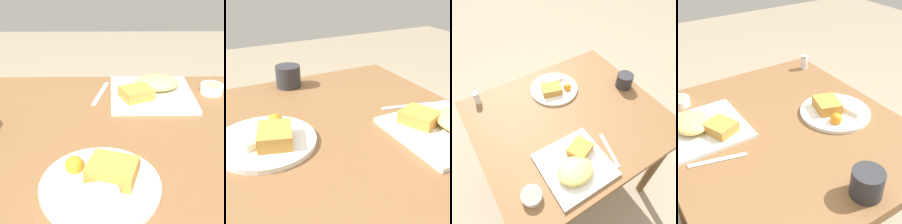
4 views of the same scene
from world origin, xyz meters
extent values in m
cube|color=brown|center=(0.00, 0.00, 0.74)|extent=(0.95, 0.84, 0.04)
cylinder|color=brown|center=(-0.42, 0.36, 0.36)|extent=(0.05, 0.05, 0.72)
cube|color=white|center=(-0.13, -0.25, 0.76)|extent=(0.28, 0.28, 0.01)
ellipsoid|color=#EFCC6B|center=(-0.15, -0.28, 0.79)|extent=(0.16, 0.13, 0.04)
cube|color=#C68938|center=(-0.07, -0.20, 0.79)|extent=(0.12, 0.12, 0.04)
cylinder|color=white|center=(0.04, 0.22, 0.76)|extent=(0.27, 0.27, 0.01)
cube|color=#C68938|center=(0.01, 0.20, 0.79)|extent=(0.13, 0.11, 0.04)
cube|color=silver|center=(0.06, 0.26, 0.78)|extent=(0.13, 0.08, 0.02)
sphere|color=orange|center=(0.10, 0.17, 0.78)|extent=(0.04, 0.04, 0.04)
cylinder|color=white|center=(-0.35, -0.27, 0.77)|extent=(0.08, 0.08, 0.03)
cylinder|color=#D1B775|center=(-0.35, -0.27, 0.79)|extent=(0.07, 0.07, 0.00)
cylinder|color=white|center=(-0.36, 0.35, 0.78)|extent=(0.03, 0.03, 0.06)
cylinder|color=white|center=(-0.36, 0.35, 0.77)|extent=(0.03, 0.03, 0.03)
cylinder|color=silver|center=(-0.36, 0.35, 0.82)|extent=(0.03, 0.03, 0.01)
cube|color=silver|center=(0.05, -0.27, 0.76)|extent=(0.06, 0.18, 0.00)
cylinder|color=#2D2D33|center=(0.40, 0.03, 0.80)|extent=(0.09, 0.09, 0.08)
camera|label=1|loc=(0.02, 0.74, 1.24)|focal=50.00mm
camera|label=2|loc=(-0.67, 0.37, 1.20)|focal=50.00mm
camera|label=3|loc=(-0.41, -0.60, 1.63)|focal=35.00mm
camera|label=4|loc=(0.79, -0.48, 1.42)|focal=50.00mm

